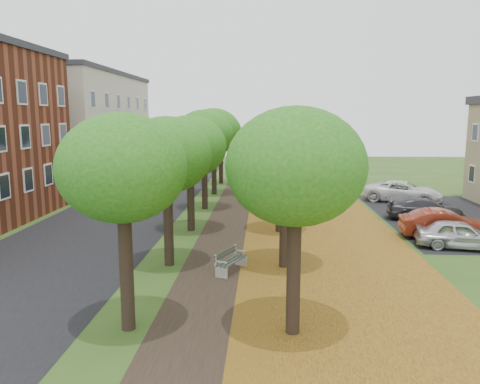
# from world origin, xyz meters

# --- Properties ---
(ground) EXTENTS (120.00, 120.00, 0.00)m
(ground) POSITION_xyz_m (0.00, 0.00, 0.00)
(ground) COLOR #2D4C19
(ground) RESTS_ON ground
(street_asphalt) EXTENTS (8.00, 70.00, 0.01)m
(street_asphalt) POSITION_xyz_m (-7.50, 15.00, 0.00)
(street_asphalt) COLOR black
(street_asphalt) RESTS_ON ground
(footpath) EXTENTS (3.20, 70.00, 0.01)m
(footpath) POSITION_xyz_m (0.00, 15.00, 0.00)
(footpath) COLOR black
(footpath) RESTS_ON ground
(leaf_verge) EXTENTS (7.50, 70.00, 0.01)m
(leaf_verge) POSITION_xyz_m (5.00, 15.00, 0.01)
(leaf_verge) COLOR olive
(leaf_verge) RESTS_ON ground
(parking_lot) EXTENTS (9.00, 16.00, 0.01)m
(parking_lot) POSITION_xyz_m (13.50, 16.00, 0.00)
(parking_lot) COLOR black
(parking_lot) RESTS_ON ground
(tree_row_west) EXTENTS (3.86, 33.86, 6.36)m
(tree_row_west) POSITION_xyz_m (-2.20, 15.00, 4.68)
(tree_row_west) COLOR black
(tree_row_west) RESTS_ON ground
(tree_row_east) EXTENTS (3.86, 33.86, 6.36)m
(tree_row_east) POSITION_xyz_m (2.60, 15.00, 4.68)
(tree_row_east) COLOR black
(tree_row_east) RESTS_ON ground
(building_cream) EXTENTS (10.30, 20.30, 10.40)m
(building_cream) POSITION_xyz_m (-17.00, 33.00, 5.21)
(building_cream) COLOR beige
(building_cream) RESTS_ON ground
(bench) EXTENTS (1.23, 1.90, 0.87)m
(bench) POSITION_xyz_m (0.42, 5.26, 0.45)
(bench) COLOR #2B362E
(bench) RESTS_ON ground
(car_silver) EXTENTS (4.19, 2.31, 1.35)m
(car_silver) POSITION_xyz_m (11.00, 9.13, 0.67)
(car_silver) COLOR silver
(car_silver) RESTS_ON ground
(car_red) EXTENTS (4.55, 1.96, 1.46)m
(car_red) POSITION_xyz_m (11.00, 10.99, 0.73)
(car_red) COLOR maroon
(car_red) RESTS_ON ground
(car_grey) EXTENTS (4.66, 2.35, 1.30)m
(car_grey) POSITION_xyz_m (11.43, 15.29, 0.65)
(car_grey) COLOR #2D2D31
(car_grey) RESTS_ON ground
(car_white) EXTENTS (5.97, 4.35, 1.51)m
(car_white) POSITION_xyz_m (11.90, 21.33, 0.75)
(car_white) COLOR white
(car_white) RESTS_ON ground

